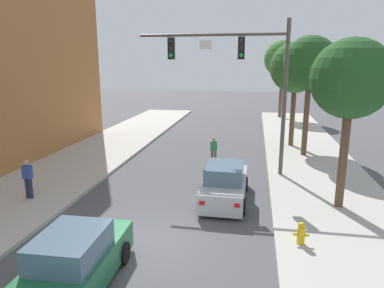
{
  "coord_description": "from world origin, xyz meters",
  "views": [
    {
      "loc": [
        3.19,
        -10.02,
        5.72
      ],
      "look_at": [
        0.42,
        5.59,
        2.0
      ],
      "focal_mm": 33.1,
      "sensor_mm": 36.0,
      "label": 1
    }
  ],
  "objects_px": {
    "pedestrian_crossing_road": "(214,150)",
    "car_following_green": "(74,263)",
    "car_lead_silver": "(225,184)",
    "street_tree_second": "(310,64)",
    "street_tree_farthest": "(283,59)",
    "fire_hydrant": "(301,233)",
    "street_tree_nearest": "(351,80)",
    "pedestrian_sidewalk_left_walker": "(28,177)",
    "street_tree_third": "(296,68)",
    "traffic_signal_mast": "(242,68)"
  },
  "relations": [
    {
      "from": "pedestrian_crossing_road",
      "to": "car_lead_silver",
      "type": "bearing_deg",
      "value": -78.2
    },
    {
      "from": "pedestrian_crossing_road",
      "to": "street_tree_second",
      "type": "distance_m",
      "value": 7.52
    },
    {
      "from": "traffic_signal_mast",
      "to": "street_tree_nearest",
      "type": "relative_size",
      "value": 1.17
    },
    {
      "from": "car_lead_silver",
      "to": "street_tree_third",
      "type": "distance_m",
      "value": 11.77
    },
    {
      "from": "pedestrian_crossing_road",
      "to": "fire_hydrant",
      "type": "xyz_separation_m",
      "value": [
        3.73,
        -8.5,
        -0.41
      ]
    },
    {
      "from": "traffic_signal_mast",
      "to": "street_tree_farthest",
      "type": "relative_size",
      "value": 0.98
    },
    {
      "from": "street_tree_nearest",
      "to": "street_tree_third",
      "type": "distance_m",
      "value": 10.42
    },
    {
      "from": "traffic_signal_mast",
      "to": "street_tree_second",
      "type": "bearing_deg",
      "value": 48.41
    },
    {
      "from": "traffic_signal_mast",
      "to": "fire_hydrant",
      "type": "bearing_deg",
      "value": -72.41
    },
    {
      "from": "fire_hydrant",
      "to": "street_tree_nearest",
      "type": "xyz_separation_m",
      "value": [
        1.83,
        3.33,
        4.55
      ]
    },
    {
      "from": "pedestrian_sidewalk_left_walker",
      "to": "car_lead_silver",
      "type": "bearing_deg",
      "value": 10.85
    },
    {
      "from": "fire_hydrant",
      "to": "street_tree_second",
      "type": "xyz_separation_m",
      "value": [
        1.47,
        11.28,
        5.08
      ]
    },
    {
      "from": "car_following_green",
      "to": "traffic_signal_mast",
      "type": "bearing_deg",
      "value": 70.18
    },
    {
      "from": "car_lead_silver",
      "to": "street_tree_farthest",
      "type": "height_order",
      "value": "street_tree_farthest"
    },
    {
      "from": "fire_hydrant",
      "to": "street_tree_second",
      "type": "distance_m",
      "value": 12.46
    },
    {
      "from": "pedestrian_crossing_road",
      "to": "car_following_green",
      "type": "bearing_deg",
      "value": -100.69
    },
    {
      "from": "traffic_signal_mast",
      "to": "car_following_green",
      "type": "height_order",
      "value": "traffic_signal_mast"
    },
    {
      "from": "fire_hydrant",
      "to": "pedestrian_crossing_road",
      "type": "bearing_deg",
      "value": 113.69
    },
    {
      "from": "street_tree_third",
      "to": "street_tree_farthest",
      "type": "height_order",
      "value": "street_tree_farthest"
    },
    {
      "from": "street_tree_second",
      "to": "fire_hydrant",
      "type": "bearing_deg",
      "value": -97.44
    },
    {
      "from": "car_following_green",
      "to": "pedestrian_sidewalk_left_walker",
      "type": "bearing_deg",
      "value": 133.07
    },
    {
      "from": "car_lead_silver",
      "to": "street_tree_second",
      "type": "relative_size",
      "value": 0.6
    },
    {
      "from": "car_following_green",
      "to": "street_tree_farthest",
      "type": "height_order",
      "value": "street_tree_farthest"
    },
    {
      "from": "pedestrian_crossing_road",
      "to": "street_tree_farthest",
      "type": "relative_size",
      "value": 0.22
    },
    {
      "from": "car_lead_silver",
      "to": "street_tree_nearest",
      "type": "height_order",
      "value": "street_tree_nearest"
    },
    {
      "from": "traffic_signal_mast",
      "to": "fire_hydrant",
      "type": "xyz_separation_m",
      "value": [
        2.25,
        -7.09,
        -4.87
      ]
    },
    {
      "from": "traffic_signal_mast",
      "to": "street_tree_farthest",
      "type": "xyz_separation_m",
      "value": [
        3.21,
        19.25,
        0.54
      ]
    },
    {
      "from": "traffic_signal_mast",
      "to": "street_tree_farthest",
      "type": "distance_m",
      "value": 19.52
    },
    {
      "from": "car_lead_silver",
      "to": "street_tree_third",
      "type": "bearing_deg",
      "value": 70.51
    },
    {
      "from": "pedestrian_crossing_road",
      "to": "street_tree_farthest",
      "type": "distance_m",
      "value": 19.11
    },
    {
      "from": "pedestrian_crossing_road",
      "to": "street_tree_farthest",
      "type": "height_order",
      "value": "street_tree_farthest"
    },
    {
      "from": "street_tree_nearest",
      "to": "street_tree_second",
      "type": "xyz_separation_m",
      "value": [
        -0.36,
        7.95,
        0.53
      ]
    },
    {
      "from": "street_tree_second",
      "to": "car_following_green",
      "type": "bearing_deg",
      "value": -117.19
    },
    {
      "from": "car_lead_silver",
      "to": "street_tree_third",
      "type": "relative_size",
      "value": 0.62
    },
    {
      "from": "street_tree_farthest",
      "to": "car_following_green",
      "type": "bearing_deg",
      "value": -103.17
    },
    {
      "from": "pedestrian_crossing_road",
      "to": "street_tree_third",
      "type": "xyz_separation_m",
      "value": [
        4.66,
        5.21,
        4.38
      ]
    },
    {
      "from": "car_following_green",
      "to": "pedestrian_sidewalk_left_walker",
      "type": "relative_size",
      "value": 2.61
    },
    {
      "from": "fire_hydrant",
      "to": "street_tree_nearest",
      "type": "bearing_deg",
      "value": 61.17
    },
    {
      "from": "car_lead_silver",
      "to": "street_tree_nearest",
      "type": "xyz_separation_m",
      "value": [
        4.52,
        -0.16,
        4.34
      ]
    },
    {
      "from": "car_following_green",
      "to": "street_tree_nearest",
      "type": "height_order",
      "value": "street_tree_nearest"
    },
    {
      "from": "street_tree_farthest",
      "to": "fire_hydrant",
      "type": "bearing_deg",
      "value": -92.1
    },
    {
      "from": "street_tree_third",
      "to": "pedestrian_crossing_road",
      "type": "bearing_deg",
      "value": -131.86
    },
    {
      "from": "car_following_green",
      "to": "street_tree_third",
      "type": "xyz_separation_m",
      "value": [
        6.86,
        16.84,
        4.57
      ]
    },
    {
      "from": "street_tree_nearest",
      "to": "street_tree_third",
      "type": "height_order",
      "value": "street_tree_third"
    },
    {
      "from": "car_lead_silver",
      "to": "street_tree_second",
      "type": "height_order",
      "value": "street_tree_second"
    },
    {
      "from": "car_lead_silver",
      "to": "fire_hydrant",
      "type": "xyz_separation_m",
      "value": [
        2.68,
        -3.49,
        -0.22
      ]
    },
    {
      "from": "traffic_signal_mast",
      "to": "street_tree_second",
      "type": "xyz_separation_m",
      "value": [
        3.72,
        4.19,
        0.21
      ]
    },
    {
      "from": "traffic_signal_mast",
      "to": "street_tree_farthest",
      "type": "height_order",
      "value": "street_tree_farthest"
    },
    {
      "from": "car_following_green",
      "to": "fire_hydrant",
      "type": "xyz_separation_m",
      "value": [
        5.93,
        3.13,
        -0.22
      ]
    },
    {
      "from": "street_tree_nearest",
      "to": "street_tree_third",
      "type": "bearing_deg",
      "value": 94.96
    }
  ]
}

